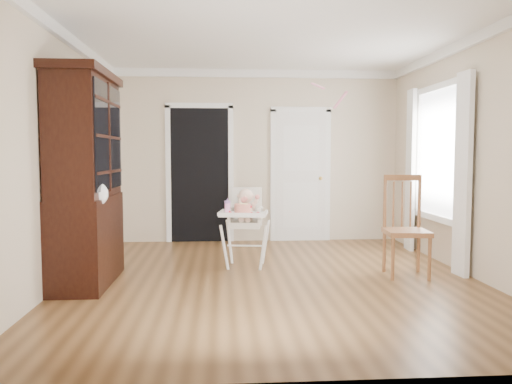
{
  "coord_description": "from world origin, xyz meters",
  "views": [
    {
      "loc": [
        -0.56,
        -5.4,
        1.37
      ],
      "look_at": [
        -0.15,
        0.54,
        0.93
      ],
      "focal_mm": 35.0,
      "sensor_mm": 36.0,
      "label": 1
    }
  ],
  "objects": [
    {
      "name": "doorway",
      "position": [
        -0.9,
        2.48,
        1.11
      ],
      "size": [
        1.06,
        0.05,
        2.22
      ],
      "color": "black",
      "rests_on": "wall_back"
    },
    {
      "name": "floor",
      "position": [
        0.0,
        0.0,
        0.0
      ],
      "size": [
        5.0,
        5.0,
        0.0
      ],
      "primitive_type": "plane",
      "color": "brown",
      "rests_on": "ground"
    },
    {
      "name": "baby",
      "position": [
        -0.26,
        0.66,
        0.75
      ],
      "size": [
        0.28,
        0.23,
        0.42
      ],
      "rotation": [
        0.0,
        0.0,
        -0.16
      ],
      "color": "beige",
      "rests_on": "high_chair"
    },
    {
      "name": "sippy_cup",
      "position": [
        -0.49,
        0.53,
        0.76
      ],
      "size": [
        0.07,
        0.07,
        0.17
      ],
      "rotation": [
        0.0,
        0.0,
        -0.16
      ],
      "color": "#EB8FC6",
      "rests_on": "high_chair"
    },
    {
      "name": "high_chair",
      "position": [
        -0.27,
        0.64,
        0.61
      ],
      "size": [
        0.66,
        0.78,
        0.99
      ],
      "rotation": [
        0.0,
        0.0,
        -0.16
      ],
      "color": "white",
      "rests_on": "floor"
    },
    {
      "name": "dining_chair",
      "position": [
        1.53,
        0.08,
        0.53
      ],
      "size": [
        0.51,
        0.51,
        1.14
      ],
      "rotation": [
        0.0,
        0.0,
        -0.09
      ],
      "color": "brown",
      "rests_on": "floor"
    },
    {
      "name": "wall_back",
      "position": [
        0.0,
        2.5,
        1.35
      ],
      "size": [
        4.5,
        0.0,
        4.5
      ],
      "primitive_type": "plane",
      "rotation": [
        1.57,
        0.0,
        0.0
      ],
      "color": "beige",
      "rests_on": "floor"
    },
    {
      "name": "closet_door",
      "position": [
        0.7,
        2.48,
        1.02
      ],
      "size": [
        0.96,
        0.09,
        2.13
      ],
      "color": "white",
      "rests_on": "wall_back"
    },
    {
      "name": "china_cabinet",
      "position": [
        -1.99,
        -0.04,
        1.12
      ],
      "size": [
        0.59,
        1.33,
        2.25
      ],
      "color": "black",
      "rests_on": "floor"
    },
    {
      "name": "crown_molding",
      "position": [
        0.0,
        0.0,
        2.64
      ],
      "size": [
        4.5,
        5.0,
        0.12
      ],
      "primitive_type": null,
      "color": "white",
      "rests_on": "ceiling"
    },
    {
      "name": "window_right",
      "position": [
        2.18,
        0.8,
        1.29
      ],
      "size": [
        0.13,
        1.84,
        2.3
      ],
      "color": "white",
      "rests_on": "wall_right"
    },
    {
      "name": "wall_right",
      "position": [
        2.25,
        0.0,
        1.35
      ],
      "size": [
        0.0,
        5.0,
        5.0
      ],
      "primitive_type": "plane",
      "rotation": [
        1.57,
        0.0,
        -1.57
      ],
      "color": "beige",
      "rests_on": "floor"
    },
    {
      "name": "ceiling",
      "position": [
        0.0,
        0.0,
        2.7
      ],
      "size": [
        5.0,
        5.0,
        0.0
      ],
      "primitive_type": "plane",
      "rotation": [
        3.14,
        0.0,
        0.0
      ],
      "color": "white",
      "rests_on": "wall_back"
    },
    {
      "name": "streamer",
      "position": [
        0.67,
        0.97,
        2.25
      ],
      "size": [
        0.09,
        0.49,
        0.15
      ],
      "primitive_type": null,
      "rotation": [
        0.26,
        0.0,
        0.12
      ],
      "color": "pink",
      "rests_on": "ceiling"
    },
    {
      "name": "cake",
      "position": [
        -0.31,
        0.38,
        0.75
      ],
      "size": [
        0.25,
        0.25,
        0.12
      ],
      "color": "silver",
      "rests_on": "high_chair"
    },
    {
      "name": "wall_left",
      "position": [
        -2.25,
        0.0,
        1.35
      ],
      "size": [
        0.0,
        5.0,
        5.0
      ],
      "primitive_type": "plane",
      "rotation": [
        1.57,
        0.0,
        1.57
      ],
      "color": "beige",
      "rests_on": "floor"
    }
  ]
}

